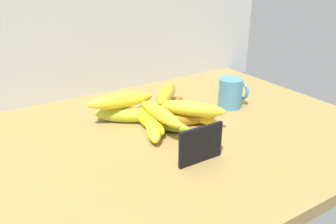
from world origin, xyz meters
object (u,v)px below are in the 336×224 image
Objects in this scene: coffee_mug at (231,93)px; banana_10 at (161,113)px; banana_1 at (161,123)px; banana_6 at (154,128)px; banana_11 at (166,94)px; banana_2 at (169,118)px; banana_3 at (190,113)px; banana_0 at (125,114)px; banana_8 at (169,107)px; banana_4 at (183,120)px; banana_9 at (189,108)px; chalkboard_sign at (201,146)px; banana_5 at (152,109)px; banana_12 at (121,100)px; banana_7 at (148,120)px.

coffee_mug is 27.18cm from banana_10.
banana_1 is 3.63cm from banana_6.
coffee_mug is 0.55× the size of banana_1.
banana_11 is at bearing 164.70° from coffee_mug.
banana_3 is at bearing -5.75° from banana_2.
banana_0 is 1.07× the size of banana_1.
banana_1 is (-25.95, -2.38, -2.68)cm from coffee_mug.
banana_4 is at bearing -98.50° from banana_8.
banana_11 reaches higher than banana_9.
chalkboard_sign is at bearing -93.21° from banana_1.
banana_9 is (1.10, -1.24, 3.59)cm from banana_4.
chalkboard_sign reaches higher than banana_5.
banana_12 reaches higher than banana_10.
banana_8 reaches higher than banana_7.
banana_12 is (-13.22, 1.92, 0.13)cm from banana_11.
banana_7 reaches higher than banana_1.
banana_5 is 12.47cm from banana_9.
banana_5 is at bearing 83.08° from chalkboard_sign.
banana_4 is (11.82, -10.42, -0.49)cm from banana_0.
banana_5 and banana_8 have the same top height.
banana_1 reaches higher than banana_3.
banana_9 reaches higher than banana_10.
banana_6 is 4.64cm from banana_7.
banana_0 is 0.89× the size of banana_9.
chalkboard_sign is 17.69cm from banana_9.
banana_7 is at bearing 172.85° from banana_3.
banana_0 reaches higher than banana_3.
coffee_mug reaches higher than banana_6.
banana_4 is 9.05cm from banana_8.
banana_2 is 1.00× the size of banana_6.
banana_11 is (8.57, 4.78, 4.25)cm from banana_7.
banana_1 is 4.11cm from banana_2.
banana_7 is (-28.20, 0.60, -2.41)cm from coffee_mug.
banana_10 reaches higher than banana_7.
banana_9 is at bearing -91.32° from banana_8.
banana_3 is 11.89cm from banana_10.
banana_4 is 10.50cm from banana_5.
banana_7 reaches higher than banana_4.
banana_11 is at bearing 51.18° from banana_10.
banana_2 is 0.99× the size of banana_8.
banana_9 is at bearing -19.22° from banana_1.
banana_0 is at bearing 115.24° from banana_10.
banana_2 is (9.48, -7.15, -0.49)cm from banana_0.
chalkboard_sign reaches higher than banana_7.
banana_2 is 6.72cm from banana_9.
banana_6 is 14.03cm from banana_11.
banana_6 is (-13.32, -2.99, 0.29)cm from banana_3.
banana_9 is at bearing -52.70° from banana_2.
banana_4 is at bearing 2.27° from banana_6.
banana_12 reaches higher than banana_8.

